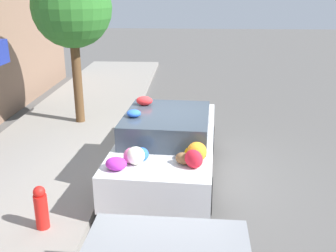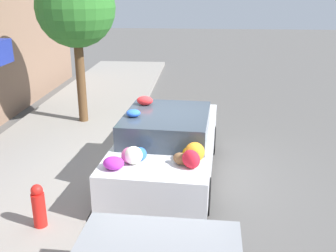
# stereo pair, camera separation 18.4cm
# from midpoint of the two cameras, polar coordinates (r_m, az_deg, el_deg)

# --- Properties ---
(ground_plane) EXTENTS (60.00, 60.00, 0.00)m
(ground_plane) POSITION_cam_midpoint_polar(r_m,az_deg,el_deg) (8.01, 0.40, -7.24)
(ground_plane) COLOR #565451
(sidewalk_curb) EXTENTS (24.00, 3.20, 0.14)m
(sidewalk_curb) POSITION_cam_midpoint_polar(r_m,az_deg,el_deg) (8.59, -17.97, -5.81)
(sidewalk_curb) COLOR gray
(sidewalk_curb) RESTS_ON ground
(street_tree) EXTENTS (2.00, 2.00, 3.99)m
(street_tree) POSITION_cam_midpoint_polar(r_m,az_deg,el_deg) (10.49, -12.77, 16.30)
(street_tree) COLOR brown
(street_tree) RESTS_ON sidewalk_curb
(fire_hydrant) EXTENTS (0.20, 0.20, 0.70)m
(fire_hydrant) POSITION_cam_midpoint_polar(r_m,az_deg,el_deg) (6.33, -17.46, -10.99)
(fire_hydrant) COLOR red
(fire_hydrant) RESTS_ON sidewalk_curb
(art_car) EXTENTS (4.22, 2.02, 1.56)m
(art_car) POSITION_cam_midpoint_polar(r_m,az_deg,el_deg) (7.64, 0.61, -2.53)
(art_car) COLOR silver
(art_car) RESTS_ON ground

